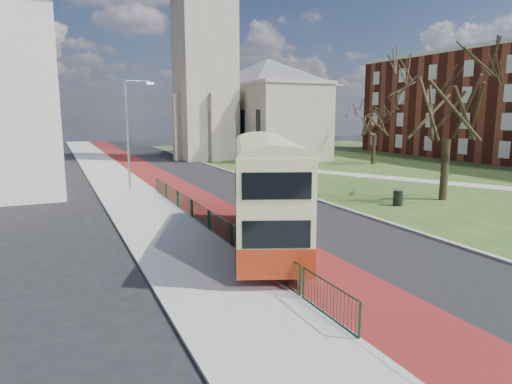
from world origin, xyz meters
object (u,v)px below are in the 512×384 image
bus (266,187)px  winter_tree_near (450,90)px  litter_bin (398,197)px  winter_tree_far (375,112)px  streetlamp (129,129)px

bus → winter_tree_near: (15.26, 4.70, 4.58)m
litter_bin → winter_tree_near: bearing=4.2°
winter_tree_near → litter_bin: size_ratio=10.05×
winter_tree_far → litter_bin: (-13.57, -19.56, -5.23)m
bus → winter_tree_far: bearing=65.8°
litter_bin → winter_tree_far: bearing=55.2°
bus → litter_bin: bus is taller
bus → litter_bin: 12.19m
bus → litter_bin: (11.19, 4.39, -2.04)m
winter_tree_near → winter_tree_far: (9.51, 19.26, -1.39)m
winter_tree_near → litter_bin: 7.78m
bus → winter_tree_far: size_ratio=1.33×
winter_tree_far → litter_bin: size_ratio=8.10×
winter_tree_near → streetlamp: bearing=145.2°
streetlamp → bus: (2.90, -17.32, -2.00)m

